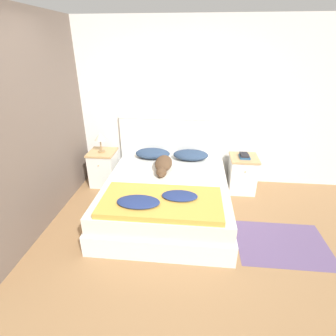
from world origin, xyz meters
TOP-DOWN VIEW (x-y plane):
  - ground_plane at (0.00, 0.00)m, footprint 16.00×16.00m
  - wall_back at (0.00, 2.13)m, footprint 9.00×0.06m
  - wall_side_left at (-1.44, 1.05)m, footprint 0.06×3.10m
  - bed at (0.11, 1.05)m, footprint 1.69×1.97m
  - headboard at (0.11, 2.06)m, footprint 1.77×0.06m
  - nightstand_left at (-1.03, 1.77)m, footprint 0.42×0.45m
  - nightstand_right at (1.24, 1.77)m, footprint 0.42×0.45m
  - pillow_left at (-0.20, 1.82)m, footprint 0.56×0.33m
  - pillow_right at (0.42, 1.82)m, footprint 0.56×0.33m
  - quilt at (0.10, 0.47)m, footprint 1.39×0.72m
  - dog at (0.03, 1.39)m, footprint 0.25×0.66m
  - book_stack at (1.24, 1.76)m, footprint 0.15×0.20m
  - table_lamp at (-1.03, 1.76)m, footprint 0.17×0.17m
  - rug at (1.56, 0.51)m, footprint 1.06×0.81m

SIDE VIEW (x-z plane):
  - ground_plane at x=0.00m, z-range 0.00..0.00m
  - rug at x=1.56m, z-range 0.00..0.00m
  - bed at x=0.11m, z-range 0.00..0.48m
  - nightstand_left at x=-1.03m, z-range 0.00..0.58m
  - nightstand_right at x=1.24m, z-range 0.00..0.58m
  - quilt at x=0.10m, z-range 0.47..0.59m
  - pillow_left at x=-0.20m, z-range 0.49..0.64m
  - pillow_right at x=0.42m, z-range 0.49..0.64m
  - dog at x=0.03m, z-range 0.48..0.66m
  - headboard at x=0.11m, z-range 0.02..1.13m
  - book_stack at x=1.24m, z-range 0.58..0.64m
  - table_lamp at x=-1.03m, z-range 0.66..0.99m
  - wall_back at x=0.00m, z-range 0.00..2.55m
  - wall_side_left at x=-1.44m, z-range 0.00..2.55m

